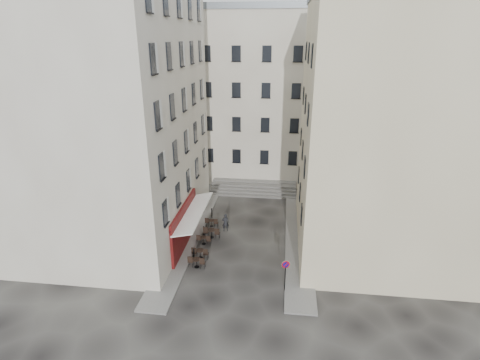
% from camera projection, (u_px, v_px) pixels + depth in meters
% --- Properties ---
extents(ground, '(90.00, 90.00, 0.00)m').
position_uv_depth(ground, '(239.00, 256.00, 28.42)').
color(ground, black).
rests_on(ground, ground).
extents(sidewalk_left, '(2.00, 22.00, 0.12)m').
position_uv_depth(sidewalk_left, '(193.00, 227.00, 32.61)').
color(sidewalk_left, slate).
rests_on(sidewalk_left, ground).
extents(sidewalk_right, '(2.00, 18.00, 0.12)m').
position_uv_depth(sidewalk_right, '(298.00, 239.00, 30.67)').
color(sidewalk_right, slate).
rests_on(sidewalk_right, ground).
extents(building_left, '(12.20, 16.20, 20.60)m').
position_uv_depth(building_left, '(108.00, 110.00, 28.68)').
color(building_left, '#BFB4A3').
rests_on(building_left, ground).
extents(building_right, '(12.20, 14.20, 18.60)m').
position_uv_depth(building_right, '(388.00, 129.00, 27.12)').
color(building_right, '#BBAE8B').
rests_on(building_right, ground).
extents(building_back, '(18.20, 10.20, 18.60)m').
position_uv_depth(building_back, '(251.00, 95.00, 42.78)').
color(building_back, '#BFB4A3').
rests_on(building_back, ground).
extents(cafe_storefront, '(1.74, 7.30, 3.50)m').
position_uv_depth(cafe_storefront, '(186.00, 224.00, 29.16)').
color(cafe_storefront, '#4C100A').
rests_on(cafe_storefront, ground).
extents(stone_steps, '(9.00, 3.15, 0.80)m').
position_uv_depth(stone_steps, '(254.00, 188.00, 39.92)').
color(stone_steps, '#5F5D5A').
rests_on(stone_steps, ground).
extents(bollard_near, '(0.12, 0.12, 0.98)m').
position_uv_depth(bollard_near, '(194.00, 254.00, 27.67)').
color(bollard_near, black).
rests_on(bollard_near, ground).
extents(bollard_mid, '(0.12, 0.12, 0.98)m').
position_uv_depth(bollard_mid, '(204.00, 231.00, 30.92)').
color(bollard_mid, black).
rests_on(bollard_mid, ground).
extents(bollard_far, '(0.12, 0.12, 0.98)m').
position_uv_depth(bollard_far, '(212.00, 213.00, 34.16)').
color(bollard_far, black).
rests_on(bollard_far, ground).
extents(no_parking_sign, '(0.51, 0.15, 2.28)m').
position_uv_depth(no_parking_sign, '(286.00, 270.00, 23.92)').
color(no_parking_sign, black).
rests_on(no_parking_sign, ground).
extents(bistro_table_a, '(1.26, 0.59, 0.89)m').
position_uv_depth(bistro_table_a, '(197.00, 262.00, 26.82)').
color(bistro_table_a, black).
rests_on(bistro_table_a, ground).
extents(bistro_table_b, '(1.27, 0.59, 0.89)m').
position_uv_depth(bistro_table_b, '(200.00, 253.00, 27.94)').
color(bistro_table_b, black).
rests_on(bistro_table_b, ground).
extents(bistro_table_c, '(1.17, 0.55, 0.82)m').
position_uv_depth(bistro_table_c, '(204.00, 240.00, 29.83)').
color(bistro_table_c, black).
rests_on(bistro_table_c, ground).
extents(bistro_table_d, '(1.37, 0.64, 0.97)m').
position_uv_depth(bistro_table_d, '(212.00, 233.00, 30.75)').
color(bistro_table_d, black).
rests_on(bistro_table_d, ground).
extents(bistro_table_e, '(1.15, 0.54, 0.81)m').
position_uv_depth(bistro_table_e, '(212.00, 222.00, 32.61)').
color(bistro_table_e, black).
rests_on(bistro_table_e, ground).
extents(pedestrian, '(0.66, 0.51, 1.60)m').
position_uv_depth(pedestrian, '(225.00, 223.00, 31.73)').
color(pedestrian, black).
rests_on(pedestrian, ground).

